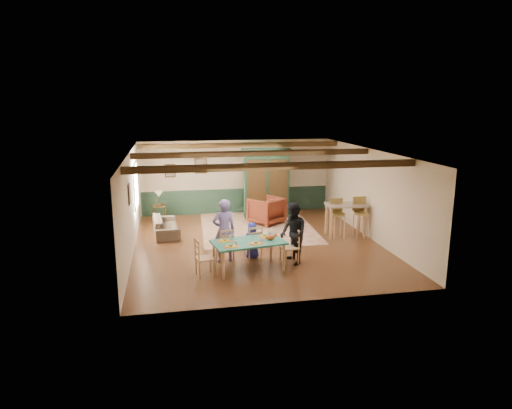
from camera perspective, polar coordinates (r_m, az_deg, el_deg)
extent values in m
plane|color=#492614|center=(13.39, 0.12, -4.97)|extent=(8.00, 8.00, 0.00)
cube|color=beige|center=(16.92, -2.48, 3.48)|extent=(7.00, 0.02, 2.70)
cube|color=beige|center=(12.86, -15.37, 0.04)|extent=(0.02, 8.00, 2.70)
cube|color=beige|center=(14.13, 14.20, 1.23)|extent=(0.02, 8.00, 2.70)
cube|color=white|center=(12.83, 0.13, 6.59)|extent=(7.00, 8.00, 0.02)
cube|color=#1E3727|center=(17.07, -2.44, 0.49)|extent=(6.95, 0.03, 0.90)
cube|color=#30200D|center=(10.61, 2.52, 4.79)|extent=(6.95, 0.16, 0.16)
cube|color=#30200D|center=(13.23, -0.21, 6.39)|extent=(6.95, 0.16, 0.16)
cube|color=#30200D|center=(15.78, -1.98, 7.42)|extent=(6.95, 0.16, 0.16)
imported|color=#7563AB|center=(11.76, -4.02, -3.28)|extent=(0.67, 0.50, 1.67)
imported|color=black|center=(11.65, 4.66, -3.64)|extent=(0.74, 0.87, 1.60)
imported|color=navy|center=(12.11, -0.49, -4.50)|extent=(0.52, 0.39, 0.97)
cube|color=beige|center=(15.10, 0.15, -2.88)|extent=(3.83, 4.47, 0.01)
cube|color=#143420|center=(16.24, 1.28, 2.65)|extent=(1.78, 0.82, 2.45)
imported|color=#43150D|center=(15.50, 1.30, -0.76)|extent=(1.37, 1.38, 0.91)
imported|color=#3F3327|center=(14.60, -11.20, -2.61)|extent=(0.86, 1.89, 0.54)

